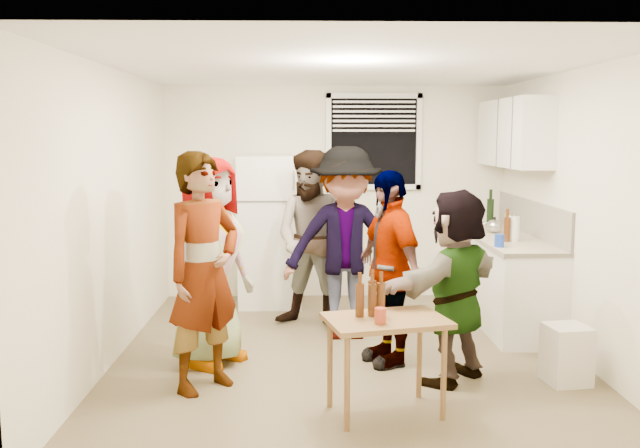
{
  "coord_description": "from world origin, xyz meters",
  "views": [
    {
      "loc": [
        -0.37,
        -5.75,
        1.94
      ],
      "look_at": [
        -0.23,
        0.17,
        1.15
      ],
      "focal_mm": 38.0,
      "sensor_mm": 36.0,
      "label": 1
    }
  ],
  "objects_px": {
    "guest_grey": "(212,362)",
    "guest_back_right": "(345,337)",
    "refrigerator": "(271,231)",
    "beer_bottle_counter": "(506,242)",
    "beer_bottle_table": "(372,316)",
    "guest_back_left": "(315,326)",
    "guest_orange": "(453,380)",
    "red_cup": "(380,323)",
    "blue_cup": "(499,247)",
    "trash_bin": "(567,352)",
    "guest_stripe": "(206,388)",
    "serving_table": "(385,413)",
    "kettle": "(494,233)",
    "wine_bottle": "(490,226)",
    "guest_black": "(387,362)"
  },
  "relations": [
    {
      "from": "guest_grey",
      "to": "guest_back_right",
      "type": "relative_size",
      "value": 0.96
    },
    {
      "from": "refrigerator",
      "to": "beer_bottle_counter",
      "type": "height_order",
      "value": "refrigerator"
    },
    {
      "from": "beer_bottle_table",
      "to": "guest_back_left",
      "type": "distance_m",
      "value": 2.25
    },
    {
      "from": "beer_bottle_table",
      "to": "guest_back_left",
      "type": "relative_size",
      "value": 0.13
    },
    {
      "from": "guest_orange",
      "to": "red_cup",
      "type": "bearing_deg",
      "value": 4.09
    },
    {
      "from": "refrigerator",
      "to": "blue_cup",
      "type": "bearing_deg",
      "value": -34.04
    },
    {
      "from": "trash_bin",
      "to": "guest_stripe",
      "type": "xyz_separation_m",
      "value": [
        -2.81,
        -0.05,
        -0.25
      ]
    },
    {
      "from": "serving_table",
      "to": "guest_stripe",
      "type": "height_order",
      "value": "serving_table"
    },
    {
      "from": "guest_back_left",
      "to": "guest_back_right",
      "type": "distance_m",
      "value": 0.46
    },
    {
      "from": "beer_bottle_counter",
      "to": "trash_bin",
      "type": "xyz_separation_m",
      "value": [
        0.08,
        -1.39,
        -0.65
      ]
    },
    {
      "from": "blue_cup",
      "to": "kettle",
      "type": "bearing_deg",
      "value": 77.01
    },
    {
      "from": "wine_bottle",
      "to": "guest_orange",
      "type": "bearing_deg",
      "value": -110.91
    },
    {
      "from": "beer_bottle_table",
      "to": "guest_back_right",
      "type": "height_order",
      "value": "beer_bottle_table"
    },
    {
      "from": "guest_black",
      "to": "trash_bin",
      "type": "bearing_deg",
      "value": 49.37
    },
    {
      "from": "guest_grey",
      "to": "guest_stripe",
      "type": "height_order",
      "value": "guest_grey"
    },
    {
      "from": "kettle",
      "to": "red_cup",
      "type": "height_order",
      "value": "kettle"
    },
    {
      "from": "wine_bottle",
      "to": "guest_back_right",
      "type": "bearing_deg",
      "value": -143.46
    },
    {
      "from": "refrigerator",
      "to": "kettle",
      "type": "height_order",
      "value": "refrigerator"
    },
    {
      "from": "wine_bottle",
      "to": "guest_grey",
      "type": "bearing_deg",
      "value": -145.61
    },
    {
      "from": "beer_bottle_counter",
      "to": "blue_cup",
      "type": "bearing_deg",
      "value": -117.74
    },
    {
      "from": "refrigerator",
      "to": "wine_bottle",
      "type": "xyz_separation_m",
      "value": [
        2.5,
        -0.03,
        0.05
      ]
    },
    {
      "from": "red_cup",
      "to": "guest_stripe",
      "type": "bearing_deg",
      "value": 153.07
    },
    {
      "from": "guest_orange",
      "to": "wine_bottle",
      "type": "bearing_deg",
      "value": -155.52
    },
    {
      "from": "refrigerator",
      "to": "trash_bin",
      "type": "bearing_deg",
      "value": -46.55
    },
    {
      "from": "blue_cup",
      "to": "guest_back_left",
      "type": "distance_m",
      "value": 1.99
    },
    {
      "from": "serving_table",
      "to": "guest_grey",
      "type": "xyz_separation_m",
      "value": [
        -1.36,
        1.1,
        0.0
      ]
    },
    {
      "from": "wine_bottle",
      "to": "guest_back_left",
      "type": "height_order",
      "value": "wine_bottle"
    },
    {
      "from": "beer_bottle_counter",
      "to": "red_cup",
      "type": "xyz_separation_m",
      "value": [
        -1.46,
        -2.08,
        -0.22
      ]
    },
    {
      "from": "wine_bottle",
      "to": "guest_back_left",
      "type": "distance_m",
      "value": 2.39
    },
    {
      "from": "beer_bottle_counter",
      "to": "red_cup",
      "type": "height_order",
      "value": "beer_bottle_counter"
    },
    {
      "from": "wine_bottle",
      "to": "beer_bottle_table",
      "type": "height_order",
      "value": "wine_bottle"
    },
    {
      "from": "wine_bottle",
      "to": "red_cup",
      "type": "xyz_separation_m",
      "value": [
        -1.61,
        -3.22,
        -0.22
      ]
    },
    {
      "from": "blue_cup",
      "to": "trash_bin",
      "type": "height_order",
      "value": "blue_cup"
    },
    {
      "from": "refrigerator",
      "to": "guest_black",
      "type": "xyz_separation_m",
      "value": [
        1.09,
        -2.05,
        -0.85
      ]
    },
    {
      "from": "refrigerator",
      "to": "red_cup",
      "type": "relative_size",
      "value": 16.08
    },
    {
      "from": "blue_cup",
      "to": "guest_black",
      "type": "distance_m",
      "value": 1.53
    },
    {
      "from": "wine_bottle",
      "to": "beer_bottle_counter",
      "type": "relative_size",
      "value": 1.29
    },
    {
      "from": "beer_bottle_counter",
      "to": "guest_stripe",
      "type": "height_order",
      "value": "beer_bottle_counter"
    },
    {
      "from": "kettle",
      "to": "blue_cup",
      "type": "bearing_deg",
      "value": -78.25
    },
    {
      "from": "beer_bottle_counter",
      "to": "refrigerator",
      "type": "bearing_deg",
      "value": 153.43
    },
    {
      "from": "red_cup",
      "to": "guest_back_right",
      "type": "bearing_deg",
      "value": 93.33
    },
    {
      "from": "blue_cup",
      "to": "guest_grey",
      "type": "relative_size",
      "value": 0.07
    },
    {
      "from": "trash_bin",
      "to": "guest_back_left",
      "type": "xyz_separation_m",
      "value": [
        -1.94,
        1.61,
        -0.25
      ]
    },
    {
      "from": "refrigerator",
      "to": "guest_stripe",
      "type": "xyz_separation_m",
      "value": [
        -0.38,
        -2.61,
        -0.85
      ]
    },
    {
      "from": "wine_bottle",
      "to": "guest_back_left",
      "type": "relative_size",
      "value": 0.17
    },
    {
      "from": "serving_table",
      "to": "guest_black",
      "type": "xyz_separation_m",
      "value": [
        0.15,
        1.07,
        0.0
      ]
    },
    {
      "from": "refrigerator",
      "to": "trash_bin",
      "type": "distance_m",
      "value": 3.59
    },
    {
      "from": "refrigerator",
      "to": "beer_bottle_counter",
      "type": "bearing_deg",
      "value": -26.57
    },
    {
      "from": "guest_grey",
      "to": "trash_bin",
      "type": "bearing_deg",
      "value": -67.97
    },
    {
      "from": "refrigerator",
      "to": "guest_back_right",
      "type": "distance_m",
      "value": 1.74
    }
  ]
}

